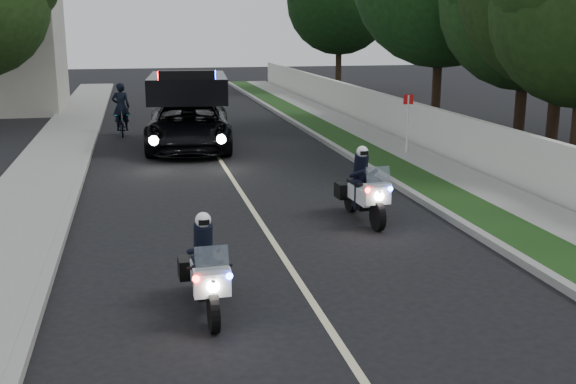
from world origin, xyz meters
The scene contains 19 objects.
ground centered at (0.00, 0.00, 0.00)m, with size 120.00×120.00×0.00m, color black.
curb_right centered at (4.10, 10.00, 0.07)m, with size 0.20×60.00×0.15m, color gray.
grass_verge centered at (4.80, 10.00, 0.08)m, with size 1.20×60.00×0.16m, color #193814.
sidewalk_right centered at (6.10, 10.00, 0.08)m, with size 1.40×60.00×0.16m, color gray.
property_wall centered at (7.10, 10.00, 0.75)m, with size 0.22×60.00×1.50m, color beige.
curb_left centered at (-4.10, 10.00, 0.07)m, with size 0.20×60.00×0.15m, color gray.
sidewalk_left centered at (-5.20, 10.00, 0.08)m, with size 2.00×60.00×0.16m, color gray.
lane_marking centered at (0.00, 10.00, 0.00)m, with size 0.12×50.00×0.01m, color #BFB78C.
police_moto_left centered at (-1.63, -0.86, 0.00)m, with size 0.62×1.77×1.50m, color silver, non-canonical shape.
police_moto_right centered at (2.22, 3.40, 0.00)m, with size 0.67×1.92×1.64m, color silver, non-canonical shape.
police_suv centered at (-0.77, 13.38, 0.00)m, with size 2.79×6.02×2.93m, color black.
bicycle centered at (-3.08, 16.82, 0.00)m, with size 0.57×1.64×0.86m, color black.
cyclist centered at (-3.08, 16.82, 0.00)m, with size 0.66×0.44×1.82m, color black.
sign_post centered at (6.00, 10.38, 0.00)m, with size 0.32×0.32×2.07m, color red, non-canonical shape.
tree_right_a centered at (9.46, 6.48, 0.00)m, with size 5.31×5.31×8.85m, color #1B3511, non-canonical shape.
tree_right_b centered at (9.92, 10.32, 0.00)m, with size 5.69×5.69×9.48m, color #1A3A13, non-canonical shape.
tree_right_c centered at (9.84, 8.27, 0.00)m, with size 6.15×6.15×10.25m, color #1B3410, non-canonical shape.
tree_right_d centered at (9.30, 15.63, 0.00)m, with size 6.91×6.91×11.52m, color #184115, non-canonical shape.
tree_right_e centered at (9.95, 31.84, 0.00)m, with size 6.48×6.48×10.80m, color black, non-canonical shape.
Camera 1 is at (-2.51, -10.65, 4.18)m, focal length 43.58 mm.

